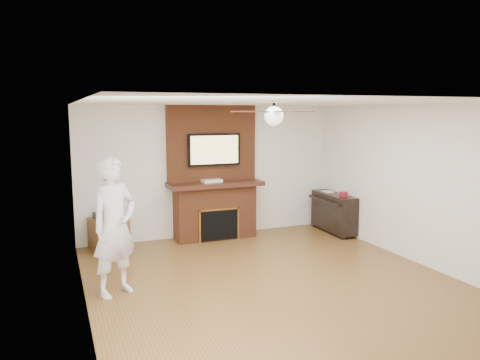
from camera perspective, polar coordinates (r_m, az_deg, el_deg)
name	(u,v)px	position (r m, az deg, el deg)	size (l,w,h in m)	color
room_shell	(273,194)	(6.46, 4.04, -1.76)	(5.36, 5.86, 2.86)	brown
fireplace	(214,186)	(8.83, -3.23, -0.70)	(1.78, 0.64, 2.50)	brown
tv	(214,150)	(8.70, -3.17, 3.72)	(1.00, 0.08, 0.60)	black
ceiling_fan	(274,115)	(6.36, 4.14, 7.88)	(1.21, 1.21, 0.31)	black
person	(114,226)	(6.28, -15.07, -5.49)	(0.67, 0.45, 1.82)	silver
side_table	(109,232)	(8.49, -15.70, -6.15)	(0.68, 0.68, 0.65)	brown
piano	(333,212)	(9.45, 11.32, -3.81)	(0.47, 1.20, 0.87)	black
cable_box	(212,181)	(8.70, -3.46, -0.09)	(0.37, 0.21, 0.05)	silver
candle_orange	(213,238)	(8.76, -3.32, -7.03)	(0.07, 0.07, 0.12)	red
candle_green	(215,238)	(8.80, -3.04, -7.04)	(0.08, 0.08, 0.09)	#539039
candle_cream	(223,235)	(8.91, -2.14, -6.75)	(0.08, 0.08, 0.12)	#EFEDBE
candle_blue	(231,237)	(8.88, -1.06, -6.93)	(0.06, 0.06, 0.08)	#3A52AF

